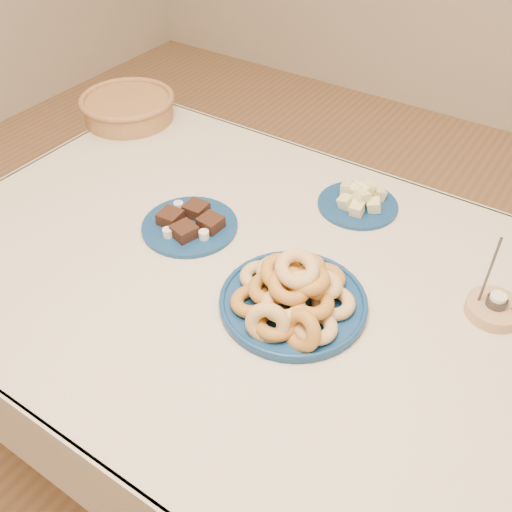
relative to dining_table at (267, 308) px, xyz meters
name	(u,v)px	position (x,y,z in m)	size (l,w,h in m)	color
ground	(265,448)	(0.00, 0.00, -0.64)	(5.00, 5.00, 0.00)	#8D6542
dining_table	(267,308)	(0.00, 0.00, 0.00)	(1.71, 1.11, 0.75)	brown
donut_platter	(293,295)	(0.10, -0.05, 0.15)	(0.38, 0.38, 0.15)	navy
melon_plate	(359,199)	(0.05, 0.37, 0.13)	(0.22, 0.22, 0.07)	navy
brownie_plate	(190,224)	(-0.26, 0.04, 0.12)	(0.29, 0.29, 0.04)	navy
wicker_basket	(128,107)	(-0.79, 0.39, 0.15)	(0.31, 0.31, 0.08)	brown
candle_holder	(494,307)	(0.47, 0.17, 0.12)	(0.14, 0.14, 0.20)	tan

